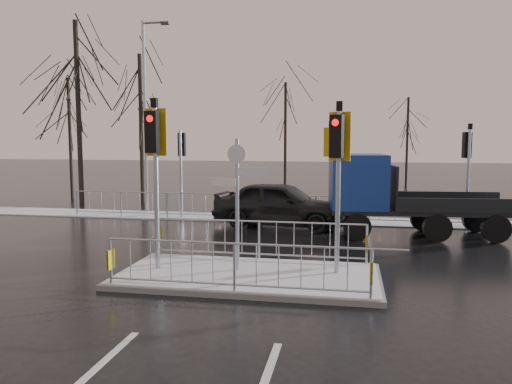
% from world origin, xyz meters
% --- Properties ---
extents(ground, '(120.00, 120.00, 0.00)m').
position_xyz_m(ground, '(0.00, 0.00, 0.00)').
color(ground, black).
rests_on(ground, ground).
extents(snow_verge, '(30.00, 2.00, 0.04)m').
position_xyz_m(snow_verge, '(0.00, 8.60, 0.02)').
color(snow_verge, white).
rests_on(snow_verge, ground).
extents(lane_markings, '(8.00, 11.38, 0.01)m').
position_xyz_m(lane_markings, '(0.00, -0.33, 0.00)').
color(lane_markings, silver).
rests_on(lane_markings, ground).
extents(traffic_island, '(6.00, 3.04, 4.15)m').
position_xyz_m(traffic_island, '(-0.01, 0.01, 0.39)').
color(traffic_island, '#62625E').
rests_on(traffic_island, ground).
extents(far_kerb_fixtures, '(18.00, 0.65, 3.83)m').
position_xyz_m(far_kerb_fixtures, '(0.29, 8.09, 1.02)').
color(far_kerb_fixtures, '#9CA2AA').
rests_on(far_kerb_fixtures, ground).
extents(car_far_lane, '(5.16, 2.76, 1.67)m').
position_xyz_m(car_far_lane, '(-0.23, 6.97, 0.83)').
color(car_far_lane, black).
rests_on(car_far_lane, ground).
extents(flatbed_truck, '(6.01, 2.65, 2.70)m').
position_xyz_m(flatbed_truck, '(3.35, 5.96, 1.44)').
color(flatbed_truck, black).
rests_on(flatbed_truck, ground).
extents(tree_near_a, '(4.75, 4.75, 8.97)m').
position_xyz_m(tree_near_a, '(-10.50, 11.00, 6.11)').
color(tree_near_a, black).
rests_on(tree_near_a, ground).
extents(tree_near_b, '(4.00, 4.00, 7.55)m').
position_xyz_m(tree_near_b, '(-8.00, 12.50, 5.15)').
color(tree_near_b, black).
rests_on(tree_near_b, ground).
extents(tree_near_c, '(3.50, 3.50, 6.61)m').
position_xyz_m(tree_near_c, '(-12.50, 13.50, 4.50)').
color(tree_near_c, black).
rests_on(tree_near_c, ground).
extents(tree_far_a, '(3.75, 3.75, 7.08)m').
position_xyz_m(tree_far_a, '(-2.00, 22.00, 4.82)').
color(tree_far_a, black).
rests_on(tree_far_a, ground).
extents(tree_far_b, '(3.25, 3.25, 6.14)m').
position_xyz_m(tree_far_b, '(6.00, 24.00, 4.18)').
color(tree_far_b, black).
rests_on(tree_far_b, ground).
extents(street_lamp_left, '(1.25, 0.18, 8.20)m').
position_xyz_m(street_lamp_left, '(-6.43, 9.50, 4.49)').
color(street_lamp_left, '#9CA2AA').
rests_on(street_lamp_left, ground).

